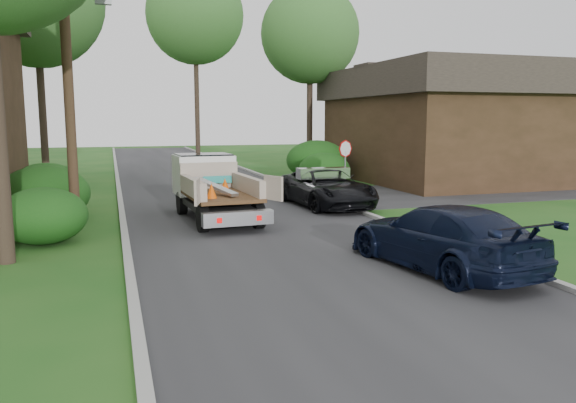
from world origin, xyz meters
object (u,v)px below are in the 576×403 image
(house_right, at_px, (440,123))
(tree_center_far, at_px, (195,15))
(black_pickup, at_px, (326,188))
(stop_sign, at_px, (345,156))
(flatbed_truck, at_px, (210,183))
(utility_pole, at_px, (67,57))
(tree_right_far, at_px, (310,34))
(tree_left_far, at_px, (36,0))
(navy_suv, at_px, (441,237))

(house_right, bearing_deg, tree_center_far, 124.51)
(black_pickup, bearing_deg, tree_center_far, 90.11)
(stop_sign, bearing_deg, house_right, 32.66)
(stop_sign, height_order, flatbed_truck, stop_sign)
(utility_pole, relative_size, flatbed_truck, 1.75)
(tree_right_far, relative_size, tree_center_far, 0.79)
(house_right, xyz_separation_m, tree_left_far, (-20.50, 3.00, 5.82))
(tree_right_far, bearing_deg, utility_pole, -130.84)
(utility_pole, height_order, flatbed_truck, utility_pole)
(tree_center_far, distance_m, navy_suv, 34.08)
(house_right, relative_size, navy_suv, 2.56)
(house_right, bearing_deg, utility_pole, -153.99)
(house_right, height_order, tree_right_far, tree_right_far)
(tree_center_far, bearing_deg, house_right, -55.49)
(tree_right_far, relative_size, flatbed_truck, 2.01)
(utility_pole, height_order, tree_center_far, tree_center_far)
(tree_right_far, relative_size, navy_suv, 2.27)
(stop_sign, bearing_deg, tree_center_far, 98.66)
(utility_pole, relative_size, tree_center_far, 0.68)
(flatbed_truck, bearing_deg, navy_suv, -69.52)
(stop_sign, distance_m, tree_right_far, 13.08)
(house_right, xyz_separation_m, tree_center_far, (-11.00, 16.00, 7.82))
(black_pickup, bearing_deg, navy_suv, -99.12)
(tree_right_far, distance_m, tree_center_far, 11.68)
(flatbed_truck, relative_size, black_pickup, 1.10)
(flatbed_truck, height_order, navy_suv, flatbed_truck)
(tree_left_far, height_order, black_pickup, tree_left_far)
(tree_right_far, height_order, black_pickup, tree_right_far)
(utility_pole, relative_size, tree_left_far, 0.82)
(utility_pole, bearing_deg, tree_right_far, 49.16)
(tree_center_far, bearing_deg, utility_pole, -106.65)
(house_right, relative_size, flatbed_truck, 2.27)
(house_right, distance_m, tree_left_far, 21.52)
(navy_suv, bearing_deg, flatbed_truck, -74.72)
(tree_center_far, relative_size, flatbed_truck, 2.56)
(utility_pole, bearing_deg, navy_suv, -42.80)
(tree_right_far, bearing_deg, stop_sign, -101.81)
(utility_pole, distance_m, house_right, 20.66)
(tree_right_far, bearing_deg, navy_suv, -102.29)
(house_right, bearing_deg, black_pickup, -143.10)
(tree_center_far, xyz_separation_m, black_pickup, (1.50, -23.13, -10.26))
(tree_right_far, height_order, navy_suv, tree_right_far)
(house_right, bearing_deg, stop_sign, -147.34)
(stop_sign, distance_m, navy_suv, 11.84)
(tree_right_far, height_order, flatbed_truck, tree_right_far)
(utility_pole, xyz_separation_m, tree_right_far, (12.98, 15.02, 3.31))
(house_right, distance_m, flatbed_truck, 16.39)
(tree_left_far, xyz_separation_m, flatbed_truck, (6.35, -11.03, -7.83))
(stop_sign, relative_size, tree_right_far, 0.22)
(tree_right_far, xyz_separation_m, navy_suv, (-4.90, -22.50, -7.74))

